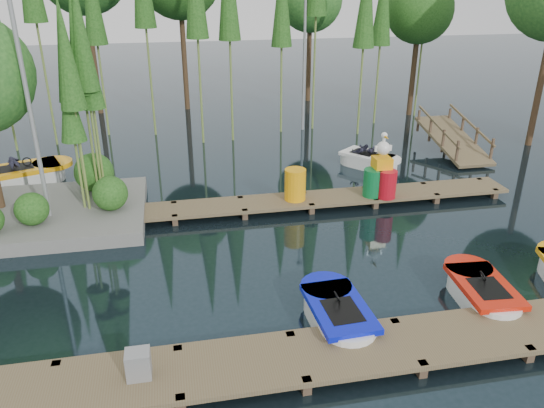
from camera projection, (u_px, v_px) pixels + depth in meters
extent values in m
plane|color=#1B2B33|center=(257.00, 252.00, 13.81)|extent=(90.00, 90.00, 0.00)
cube|color=brown|center=(298.00, 357.00, 9.68)|extent=(18.00, 1.50, 0.10)
cube|color=#4F3B2B|center=(58.00, 374.00, 9.56)|extent=(0.16, 0.16, 0.50)
cube|color=#4F3B2B|center=(181.00, 408.00, 8.81)|extent=(0.16, 0.16, 0.50)
cube|color=#4F3B2B|center=(179.00, 358.00, 9.94)|extent=(0.16, 0.16, 0.50)
cube|color=#4F3B2B|center=(306.00, 390.00, 9.19)|extent=(0.16, 0.16, 0.50)
cube|color=#4F3B2B|center=(290.00, 344.00, 10.32)|extent=(0.16, 0.16, 0.50)
cube|color=#4F3B2B|center=(422.00, 373.00, 9.57)|extent=(0.16, 0.16, 0.50)
cube|color=#4F3B2B|center=(394.00, 331.00, 10.70)|extent=(0.16, 0.16, 0.50)
cube|color=#4F3B2B|center=(528.00, 358.00, 9.95)|extent=(0.16, 0.16, 0.50)
cube|color=#4F3B2B|center=(490.00, 318.00, 11.08)|extent=(0.16, 0.16, 0.50)
cube|color=brown|center=(275.00, 202.00, 16.13)|extent=(15.00, 1.20, 0.10)
cube|color=#4F3B2B|center=(26.00, 236.00, 14.53)|extent=(0.16, 0.16, 0.50)
cube|color=#4F3B2B|center=(33.00, 221.00, 15.39)|extent=(0.16, 0.16, 0.50)
cube|color=#4F3B2B|center=(102.00, 229.00, 14.89)|extent=(0.16, 0.16, 0.50)
cube|color=#4F3B2B|center=(105.00, 215.00, 15.75)|extent=(0.16, 0.16, 0.50)
cube|color=#4F3B2B|center=(175.00, 223.00, 15.25)|extent=(0.16, 0.16, 0.50)
cube|color=#4F3B2B|center=(174.00, 210.00, 16.11)|extent=(0.16, 0.16, 0.50)
cube|color=#4F3B2B|center=(245.00, 217.00, 15.60)|extent=(0.16, 0.16, 0.50)
cube|color=#4F3B2B|center=(240.00, 204.00, 16.47)|extent=(0.16, 0.16, 0.50)
cube|color=#4F3B2B|center=(311.00, 212.00, 15.96)|extent=(0.16, 0.16, 0.50)
cube|color=#4F3B2B|center=(304.00, 199.00, 16.82)|extent=(0.16, 0.16, 0.50)
cube|color=#4F3B2B|center=(375.00, 207.00, 16.32)|extent=(0.16, 0.16, 0.50)
cube|color=#4F3B2B|center=(364.00, 195.00, 17.18)|extent=(0.16, 0.16, 0.50)
cube|color=#4F3B2B|center=(436.00, 201.00, 16.68)|extent=(0.16, 0.16, 0.50)
cube|color=#4F3B2B|center=(422.00, 190.00, 17.54)|extent=(0.16, 0.16, 0.50)
cube|color=#4F3B2B|center=(494.00, 197.00, 17.04)|extent=(0.16, 0.16, 0.50)
cube|color=#4F3B2B|center=(478.00, 186.00, 17.90)|extent=(0.16, 0.16, 0.50)
cube|color=slate|center=(36.00, 216.00, 15.37)|extent=(6.20, 4.20, 0.42)
sphere|color=#2C621F|center=(32.00, 209.00, 14.24)|extent=(0.90, 0.90, 0.90)
sphere|color=#2C621F|center=(94.00, 172.00, 16.40)|extent=(1.20, 1.20, 1.20)
sphere|color=#2C621F|center=(110.00, 193.00, 15.12)|extent=(1.00, 1.00, 1.00)
cylinder|color=olive|center=(87.00, 114.00, 15.06)|extent=(0.07, 0.07, 5.93)
cone|color=#2C621F|center=(76.00, 39.00, 14.22)|extent=(0.70, 0.70, 2.97)
cylinder|color=olive|center=(76.00, 121.00, 14.91)|extent=(0.07, 0.07, 5.66)
cone|color=#2C621F|center=(64.00, 48.00, 14.11)|extent=(0.70, 0.70, 2.83)
cylinder|color=olive|center=(96.00, 126.00, 15.26)|extent=(0.07, 0.07, 5.22)
cone|color=#2C621F|center=(87.00, 61.00, 14.52)|extent=(0.70, 0.70, 2.61)
cylinder|color=olive|center=(78.00, 129.00, 14.40)|extent=(0.07, 0.07, 5.53)
cone|color=#2C621F|center=(66.00, 56.00, 13.62)|extent=(0.70, 0.70, 2.76)
cylinder|color=olive|center=(77.00, 155.00, 14.80)|extent=(0.07, 0.07, 4.01)
cone|color=#2C621F|center=(69.00, 105.00, 14.23)|extent=(0.70, 0.70, 2.01)
cylinder|color=olive|center=(91.00, 112.00, 14.94)|extent=(0.07, 0.07, 6.11)
cone|color=#2C621F|center=(80.00, 33.00, 14.08)|extent=(0.70, 0.70, 3.05)
cylinder|color=#422E1C|center=(543.00, 72.00, 21.03)|extent=(0.26, 0.26, 6.06)
cylinder|color=#422E1C|center=(414.00, 64.00, 25.91)|extent=(0.26, 0.26, 5.02)
sphere|color=#2C621F|center=(420.00, 10.00, 24.89)|extent=(3.16, 3.16, 3.16)
cylinder|color=#422E1C|center=(309.00, 52.00, 28.74)|extent=(0.26, 0.26, 5.31)
sphere|color=#347028|center=(310.00, 0.00, 27.66)|extent=(3.34, 3.34, 3.34)
cylinder|color=#422E1C|center=(183.00, 46.00, 26.71)|extent=(0.26, 0.26, 6.46)
cylinder|color=#422E1C|center=(92.00, 44.00, 25.83)|extent=(0.26, 0.26, 6.85)
cylinder|color=olive|center=(37.00, 24.00, 20.38)|extent=(0.09, 0.09, 9.66)
cylinder|color=olive|center=(98.00, 46.00, 22.05)|extent=(0.09, 0.09, 7.69)
cylinder|color=olive|center=(146.00, 29.00, 21.83)|extent=(0.09, 0.09, 8.99)
cylinder|color=olive|center=(198.00, 40.00, 20.85)|extent=(0.09, 0.09, 8.44)
cylinder|color=olive|center=(230.00, 41.00, 21.24)|extent=(0.09, 0.09, 8.22)
cylinder|color=olive|center=(282.00, 47.00, 22.59)|extent=(0.09, 0.09, 7.41)
cylinder|color=olive|center=(316.00, 17.00, 22.58)|extent=(0.09, 0.09, 9.77)
cylinder|color=olive|center=(363.00, 49.00, 22.24)|extent=(0.09, 0.09, 7.40)
cylinder|color=olive|center=(380.00, 46.00, 23.96)|extent=(0.09, 0.09, 7.14)
cylinder|color=olive|center=(424.00, 26.00, 25.02)|extent=(0.09, 0.09, 8.61)
cylinder|color=gray|center=(29.00, 107.00, 13.67)|extent=(0.12, 0.12, 7.00)
cylinder|color=gray|center=(304.00, 51.00, 22.97)|extent=(0.12, 0.12, 7.00)
cube|color=brown|center=(453.00, 140.00, 21.01)|extent=(1.50, 3.94, 0.95)
cube|color=#4F3B2B|center=(457.00, 153.00, 19.44)|extent=(0.08, 0.08, 0.90)
cube|color=#4F3B2B|center=(443.00, 141.00, 20.38)|extent=(0.08, 0.08, 0.90)
cube|color=#4F3B2B|center=(430.00, 130.00, 21.32)|extent=(0.08, 0.08, 0.90)
cube|color=#4F3B2B|center=(418.00, 121.00, 22.26)|extent=(0.08, 0.08, 0.90)
cube|color=brown|center=(438.00, 126.00, 20.65)|extent=(0.06, 3.54, 0.83)
cube|color=#4F3B2B|center=(492.00, 150.00, 19.69)|extent=(0.08, 0.08, 0.90)
cube|color=#4F3B2B|center=(476.00, 139.00, 20.63)|extent=(0.08, 0.08, 0.90)
cube|color=#4F3B2B|center=(462.00, 129.00, 21.57)|extent=(0.08, 0.08, 0.90)
cube|color=#4F3B2B|center=(449.00, 119.00, 22.51)|extent=(0.08, 0.08, 0.90)
cube|color=brown|center=(471.00, 124.00, 20.89)|extent=(0.06, 3.54, 0.83)
cube|color=white|center=(338.00, 319.00, 10.85)|extent=(1.14, 1.15, 0.50)
cylinder|color=white|center=(329.00, 304.00, 11.33)|extent=(1.14, 1.14, 0.50)
cylinder|color=white|center=(348.00, 336.00, 10.36)|extent=(1.14, 1.14, 0.50)
cube|color=#0713C5|center=(339.00, 308.00, 10.74)|extent=(1.20, 1.95, 0.13)
cylinder|color=#0713C5|center=(326.00, 287.00, 11.45)|extent=(1.16, 1.16, 0.13)
cube|color=black|center=(342.00, 311.00, 10.56)|extent=(0.72, 0.93, 0.05)
torus|color=black|center=(337.00, 297.00, 10.78)|extent=(0.15, 0.26, 0.24)
cube|color=white|center=(482.00, 296.00, 11.61)|extent=(1.14, 1.15, 0.49)
cylinder|color=white|center=(471.00, 283.00, 12.10)|extent=(1.14, 1.14, 0.49)
cylinder|color=white|center=(495.00, 311.00, 11.12)|extent=(1.14, 1.14, 0.49)
cube|color=red|center=(484.00, 286.00, 11.50)|extent=(1.22, 1.93, 0.12)
cylinder|color=red|center=(468.00, 268.00, 12.21)|extent=(1.16, 1.16, 0.12)
cube|color=black|center=(489.00, 289.00, 11.33)|extent=(0.72, 0.92, 0.05)
torus|color=black|center=(483.00, 276.00, 11.55)|extent=(0.15, 0.25, 0.23)
cube|color=white|center=(25.00, 177.00, 18.14)|extent=(1.69, 1.69, 0.60)
cylinder|color=white|center=(45.00, 174.00, 18.46)|extent=(1.68, 1.68, 0.60)
cylinder|color=white|center=(4.00, 181.00, 17.82)|extent=(1.68, 1.68, 0.60)
cube|color=#FFA70D|center=(23.00, 168.00, 18.01)|extent=(2.60, 2.05, 0.15)
cylinder|color=#FFA70D|center=(53.00, 164.00, 18.47)|extent=(1.72, 1.72, 0.15)
cube|color=black|center=(16.00, 168.00, 17.88)|extent=(1.30, 1.14, 0.07)
torus|color=black|center=(27.00, 162.00, 18.00)|extent=(0.34, 0.26, 0.29)
imported|color=#1E1E2D|center=(12.00, 161.00, 17.75)|extent=(0.57, 0.50, 1.06)
cube|color=white|center=(367.00, 162.00, 19.75)|extent=(1.50, 1.50, 0.49)
cylinder|color=white|center=(380.00, 165.00, 19.44)|extent=(1.50, 1.50, 0.49)
cylinder|color=white|center=(355.00, 159.00, 20.07)|extent=(1.50, 1.50, 0.49)
cube|color=white|center=(367.00, 155.00, 19.65)|extent=(2.00, 2.13, 0.12)
cylinder|color=white|center=(386.00, 159.00, 19.18)|extent=(1.53, 1.53, 0.12)
cube|color=black|center=(363.00, 153.00, 19.73)|extent=(1.06, 1.10, 0.05)
torus|color=black|center=(371.00, 151.00, 19.49)|extent=(0.26, 0.27, 0.24)
imported|color=#1E1E2D|center=(363.00, 148.00, 19.69)|extent=(0.43, 0.44, 0.80)
imported|color=#1E1E2D|center=(374.00, 149.00, 19.74)|extent=(0.33, 0.34, 0.60)
cube|color=gray|center=(138.00, 364.00, 9.05)|extent=(0.42, 0.36, 0.51)
cylinder|color=#FFA70D|center=(295.00, 184.00, 16.02)|extent=(0.65, 0.65, 0.97)
cylinder|color=#0B6930|center=(373.00, 183.00, 16.29)|extent=(0.58, 0.58, 0.87)
cylinder|color=silver|center=(387.00, 178.00, 16.65)|extent=(0.58, 0.58, 0.87)
cylinder|color=red|center=(387.00, 184.00, 16.19)|extent=(0.58, 0.58, 0.87)
cube|color=#FFA70D|center=(382.00, 163.00, 16.19)|extent=(0.53, 0.53, 0.34)
sphere|color=white|center=(383.00, 148.00, 16.00)|extent=(0.42, 0.42, 0.42)
cylinder|color=white|center=(384.00, 141.00, 15.90)|extent=(0.10, 0.10, 0.29)
sphere|color=white|center=(384.00, 135.00, 15.84)|extent=(0.19, 0.19, 0.19)
cone|color=orange|center=(387.00, 138.00, 15.67)|extent=(0.10, 0.29, 0.10)
cube|color=white|center=(383.00, 148.00, 16.00)|extent=(0.53, 0.06, 0.17)
cylinder|color=gray|center=(379.00, 185.00, 16.59)|extent=(0.09, 0.09, 0.54)
sphere|color=white|center=(380.00, 174.00, 16.44)|extent=(0.18, 0.18, 0.18)
cube|color=gray|center=(380.00, 174.00, 16.44)|extent=(0.45, 0.04, 0.04)
cone|color=orange|center=(381.00, 175.00, 16.35)|extent=(0.04, 0.09, 0.04)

